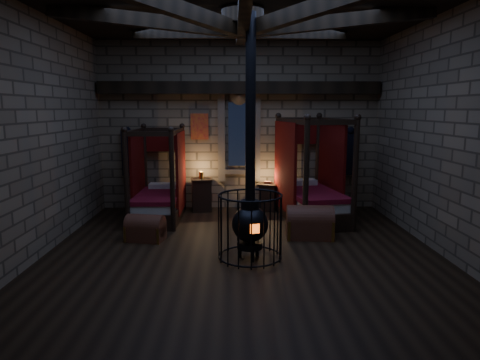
{
  "coord_description": "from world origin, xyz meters",
  "views": [
    {
      "loc": [
        -0.18,
        -7.4,
        2.55
      ],
      "look_at": [
        -0.03,
        0.6,
        1.21
      ],
      "focal_mm": 32.0,
      "sensor_mm": 36.0,
      "label": 1
    }
  ],
  "objects_px": {
    "trunk_right": "(310,223)",
    "stove": "(250,221)",
    "bed_right": "(311,195)",
    "trunk_left": "(145,229)",
    "bed_left": "(159,197)"
  },
  "relations": [
    {
      "from": "trunk_right",
      "to": "stove",
      "type": "distance_m",
      "value": 1.75
    },
    {
      "from": "bed_right",
      "to": "stove",
      "type": "xyz_separation_m",
      "value": [
        -1.52,
        -2.65,
        0.08
      ]
    },
    {
      "from": "trunk_left",
      "to": "trunk_right",
      "type": "xyz_separation_m",
      "value": [
        3.24,
        0.12,
        0.06
      ]
    },
    {
      "from": "trunk_left",
      "to": "bed_left",
      "type": "bearing_deg",
      "value": 101.22
    },
    {
      "from": "bed_right",
      "to": "trunk_left",
      "type": "bearing_deg",
      "value": -165.3
    },
    {
      "from": "bed_left",
      "to": "trunk_left",
      "type": "distance_m",
      "value": 1.68
    },
    {
      "from": "bed_left",
      "to": "bed_right",
      "type": "height_order",
      "value": "bed_right"
    },
    {
      "from": "bed_right",
      "to": "trunk_right",
      "type": "height_order",
      "value": "bed_right"
    },
    {
      "from": "bed_left",
      "to": "trunk_left",
      "type": "height_order",
      "value": "bed_left"
    },
    {
      "from": "bed_right",
      "to": "trunk_right",
      "type": "xyz_separation_m",
      "value": [
        -0.28,
        -1.47,
        -0.28
      ]
    },
    {
      "from": "trunk_left",
      "to": "trunk_right",
      "type": "relative_size",
      "value": 0.83
    },
    {
      "from": "bed_right",
      "to": "stove",
      "type": "bearing_deg",
      "value": -129.37
    },
    {
      "from": "bed_left",
      "to": "bed_right",
      "type": "bearing_deg",
      "value": -0.93
    },
    {
      "from": "trunk_left",
      "to": "trunk_right",
      "type": "bearing_deg",
      "value": 12.95
    },
    {
      "from": "bed_left",
      "to": "stove",
      "type": "xyz_separation_m",
      "value": [
        2.01,
        -2.72,
        0.14
      ]
    }
  ]
}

